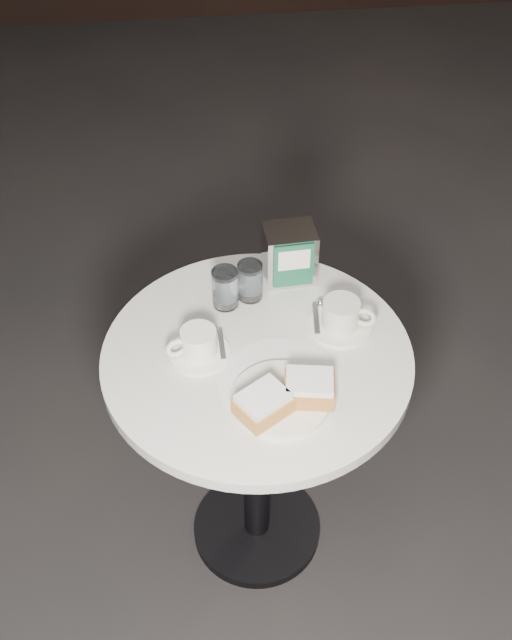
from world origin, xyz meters
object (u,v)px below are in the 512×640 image
object	(u,v)px
beignet_plate	(284,397)
water_glass_left	(225,288)
water_glass_right	(250,281)
coffee_cup_left	(198,345)
napkin_dispenser	(289,254)
cafe_table	(257,410)
coffee_cup_right	(341,317)

from	to	relation	value
beignet_plate	water_glass_left	world-z (taller)	water_glass_left
water_glass_right	water_glass_left	bearing A→B (deg)	-161.79
beignet_plate	coffee_cup_left	distance (m)	0.24
napkin_dispenser	coffee_cup_left	bearing A→B (deg)	-137.78
cafe_table	coffee_cup_left	xyz separation A→B (m)	(-0.13, 0.01, 0.23)
coffee_cup_left	coffee_cup_right	distance (m)	0.33
coffee_cup_right	napkin_dispenser	distance (m)	0.21
cafe_table	water_glass_left	size ratio (longest dim) A/B	7.39
coffee_cup_right	water_glass_left	size ratio (longest dim) A/B	1.88
coffee_cup_left	water_glass_right	xyz separation A→B (m)	(0.13, 0.18, 0.02)
water_glass_right	coffee_cup_left	bearing A→B (deg)	-127.13
coffee_cup_left	water_glass_left	world-z (taller)	water_glass_left
beignet_plate	coffee_cup_left	size ratio (longest dim) A/B	1.52
cafe_table	coffee_cup_right	bearing A→B (deg)	17.03
coffee_cup_right	water_glass_right	xyz separation A→B (m)	(-0.20, 0.13, 0.01)
cafe_table	napkin_dispenser	world-z (taller)	napkin_dispenser
cafe_table	water_glass_right	bearing A→B (deg)	88.32
cafe_table	water_glass_right	distance (m)	0.31
coffee_cup_left	napkin_dispenser	size ratio (longest dim) A/B	1.19
napkin_dispenser	beignet_plate	bearing A→B (deg)	-102.73
cafe_table	beignet_plate	world-z (taller)	beignet_plate
cafe_table	coffee_cup_right	xyz separation A→B (m)	(0.20, 0.06, 0.23)
napkin_dispenser	coffee_cup_right	bearing A→B (deg)	-66.77
napkin_dispenser	cafe_table	bearing A→B (deg)	-116.25
coffee_cup_left	water_glass_left	size ratio (longest dim) A/B	1.68
coffee_cup_left	beignet_plate	bearing A→B (deg)	-60.60
water_glass_left	napkin_dispenser	distance (m)	0.18
water_glass_left	napkin_dispenser	bearing A→B (deg)	26.21
coffee_cup_right	coffee_cup_left	bearing A→B (deg)	-150.44
napkin_dispenser	water_glass_left	bearing A→B (deg)	-156.70
coffee_cup_left	coffee_cup_right	xyz separation A→B (m)	(0.33, 0.05, 0.00)
water_glass_right	cafe_table	bearing A→B (deg)	-91.68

